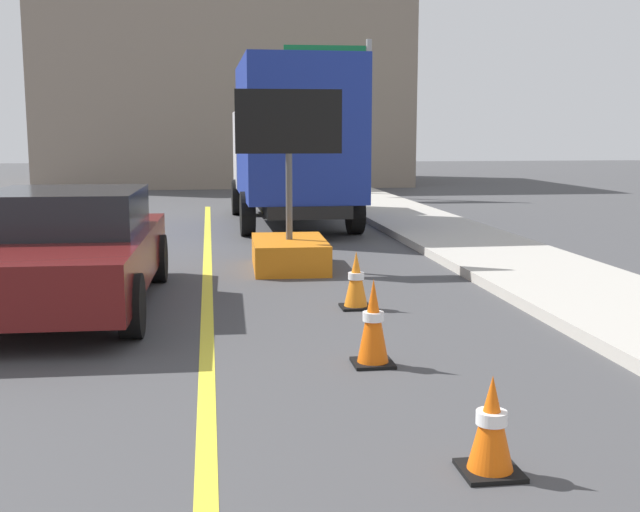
# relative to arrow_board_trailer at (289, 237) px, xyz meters

# --- Properties ---
(lane_center_stripe) EXTENTS (0.14, 36.00, 0.01)m
(lane_center_stripe) POSITION_rel_arrow_board_trailer_xyz_m (-1.25, -7.37, -0.48)
(lane_center_stripe) COLOR yellow
(lane_center_stripe) RESTS_ON ground
(arrow_board_trailer) EXTENTS (1.60, 1.83, 2.70)m
(arrow_board_trailer) POSITION_rel_arrow_board_trailer_xyz_m (0.00, 0.00, 0.00)
(arrow_board_trailer) COLOR orange
(arrow_board_trailer) RESTS_ON ground
(box_truck) EXTENTS (2.55, 6.72, 3.55)m
(box_truck) POSITION_rel_arrow_board_trailer_xyz_m (0.65, 5.77, 1.41)
(box_truck) COLOR black
(box_truck) RESTS_ON ground
(pickup_car) EXTENTS (2.21, 4.73, 1.38)m
(pickup_car) POSITION_rel_arrow_board_trailer_xyz_m (-2.91, -2.31, 0.22)
(pickup_car) COLOR #591414
(pickup_car) RESTS_ON ground
(highway_guide_sign) EXTENTS (2.79, 0.19, 5.00)m
(highway_guide_sign) POSITION_rel_arrow_board_trailer_xyz_m (3.11, 13.25, 2.94)
(highway_guide_sign) COLOR gray
(highway_guide_sign) RESTS_ON ground
(far_building_block) EXTENTS (14.28, 9.69, 7.64)m
(far_building_block) POSITION_rel_arrow_board_trailer_xyz_m (-0.45, 22.56, 3.34)
(far_building_block) COLOR gray
(far_building_block) RESTS_ON ground
(traffic_cone_mid_lane) EXTENTS (0.36, 0.36, 0.62)m
(traffic_cone_mid_lane) POSITION_rel_arrow_board_trailer_xyz_m (0.46, -7.52, -0.18)
(traffic_cone_mid_lane) COLOR black
(traffic_cone_mid_lane) RESTS_ON ground
(traffic_cone_far_lane) EXTENTS (0.36, 0.36, 0.78)m
(traffic_cone_far_lane) POSITION_rel_arrow_board_trailer_xyz_m (0.22, -5.19, -0.10)
(traffic_cone_far_lane) COLOR black
(traffic_cone_far_lane) RESTS_ON ground
(traffic_cone_curbside) EXTENTS (0.36, 0.36, 0.68)m
(traffic_cone_curbside) POSITION_rel_arrow_board_trailer_xyz_m (0.50, -2.89, -0.15)
(traffic_cone_curbside) COLOR black
(traffic_cone_curbside) RESTS_ON ground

